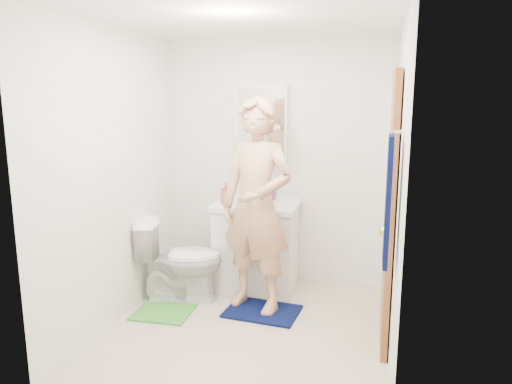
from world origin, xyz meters
TOP-DOWN VIEW (x-y plane):
  - floor at (0.00, 0.00)m, footprint 2.20×2.40m
  - ceiling at (0.00, 0.00)m, footprint 2.20×2.40m
  - wall_back at (0.00, 1.21)m, footprint 2.20×0.02m
  - wall_front at (0.00, -1.21)m, footprint 2.20×0.02m
  - wall_left at (-1.11, 0.00)m, footprint 0.02×2.40m
  - wall_right at (1.11, 0.00)m, footprint 0.02×2.40m
  - vanity_cabinet at (-0.15, 0.91)m, footprint 0.75×0.55m
  - countertop at (-0.15, 0.91)m, footprint 0.79×0.59m
  - sink_basin at (-0.15, 0.91)m, footprint 0.40×0.40m
  - faucet at (-0.15, 1.09)m, footprint 0.03×0.03m
  - medicine_cabinet at (-0.15, 1.14)m, footprint 0.50×0.12m
  - mirror_panel at (-0.15, 1.08)m, footprint 0.46×0.01m
  - door at (1.07, 0.15)m, footprint 0.05×0.80m
  - door_knob at (1.03, -0.17)m, footprint 0.07×0.07m
  - towel at (1.03, -0.57)m, footprint 0.03×0.24m
  - towel_hook at (1.07, -0.57)m, footprint 0.06×0.02m
  - toilet at (-0.76, 0.45)m, footprint 0.84×0.62m
  - bath_mat at (0.04, 0.35)m, footprint 0.66×0.50m
  - green_rug at (-0.79, 0.12)m, footprint 0.49×0.41m
  - soap_dispenser at (-0.43, 0.83)m, footprint 0.11×0.11m
  - toothbrush_cup at (-0.04, 1.04)m, footprint 0.13×0.13m
  - man at (-0.03, 0.40)m, footprint 0.77×0.63m

SIDE VIEW (x-z plane):
  - floor at x=0.00m, z-range -0.02..0.00m
  - green_rug at x=-0.79m, z-range 0.00..0.02m
  - bath_mat at x=0.04m, z-range 0.00..0.02m
  - toilet at x=-0.76m, z-range 0.00..0.77m
  - vanity_cabinet at x=-0.15m, z-range 0.00..0.80m
  - countertop at x=-0.15m, z-range 0.80..0.85m
  - sink_basin at x=-0.15m, z-range 0.83..0.86m
  - toothbrush_cup at x=-0.04m, z-range 0.85..0.95m
  - faucet at x=-0.15m, z-range 0.85..0.97m
  - man at x=-0.03m, z-range 0.02..1.86m
  - door_knob at x=1.03m, z-range 0.91..0.98m
  - soap_dispenser at x=-0.43m, z-range 0.85..1.06m
  - door at x=1.07m, z-range 0.00..2.05m
  - wall_back at x=0.00m, z-range 0.00..2.40m
  - wall_front at x=0.00m, z-range 0.00..2.40m
  - wall_left at x=-1.11m, z-range 0.00..2.40m
  - wall_right at x=1.11m, z-range 0.00..2.40m
  - towel at x=1.03m, z-range 0.85..1.65m
  - medicine_cabinet at x=-0.15m, z-range 1.25..1.95m
  - mirror_panel at x=-0.15m, z-range 1.27..1.93m
  - towel_hook at x=1.07m, z-range 1.66..1.68m
  - ceiling at x=0.00m, z-range 2.40..2.42m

